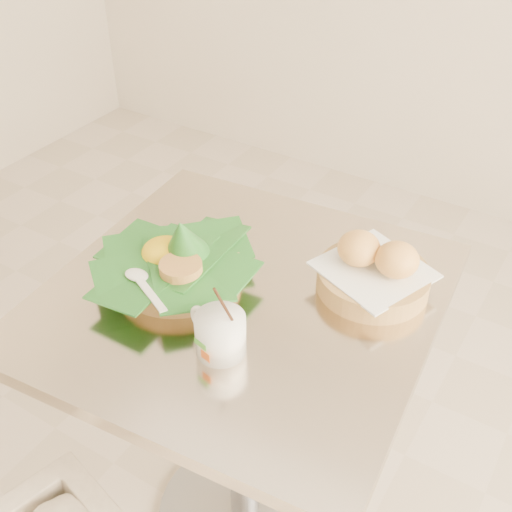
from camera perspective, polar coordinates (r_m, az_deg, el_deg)
The scene contains 5 objects.
floor at distance 1.81m, azimuth -6.89°, elevation -20.90°, with size 3.60×3.60×0.00m, color beige.
cafe_table at distance 1.35m, azimuth -1.18°, elevation -10.54°, with size 0.76×0.76×0.75m.
rice_basket at distance 1.22m, azimuth -6.99°, elevation -0.43°, with size 0.30×0.30×0.15m.
bread_basket at distance 1.21m, azimuth 10.47°, elevation -1.35°, with size 0.23×0.23×0.11m.
coffee_mug at distance 1.06m, azimuth -3.27°, elevation -6.82°, with size 0.12×0.09×0.15m.
Camera 1 is at (0.67, -0.70, 1.53)m, focal length 45.00 mm.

